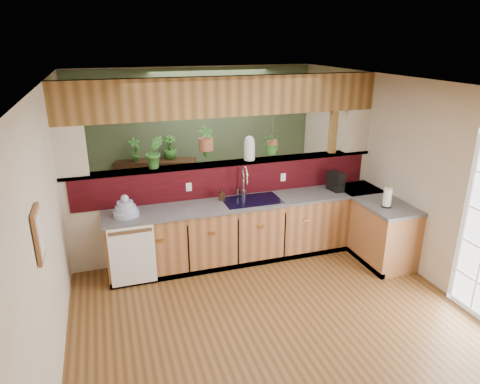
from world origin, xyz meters
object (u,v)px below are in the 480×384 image
object	(u,v)px
soap_dispenser	(222,194)
shelving_console	(157,185)
dish_stack	(126,209)
glass_jar	(249,148)
faucet	(244,181)
paper_towel	(387,198)
coffee_maker	(336,182)

from	to	relation	value
soap_dispenser	shelving_console	world-z (taller)	soap_dispenser
dish_stack	shelving_console	size ratio (longest dim) A/B	0.23
dish_stack	glass_jar	world-z (taller)	glass_jar
dish_stack	faucet	bearing A→B (deg)	5.94
dish_stack	soap_dispenser	distance (m)	1.35
dish_stack	paper_towel	bearing A→B (deg)	-12.97
faucet	shelving_console	xyz separation A→B (m)	(-0.99, 2.12, -0.65)
dish_stack	coffee_maker	world-z (taller)	same
faucet	glass_jar	size ratio (longest dim) A/B	1.32
faucet	shelving_console	bearing A→B (deg)	115.14
dish_stack	glass_jar	distance (m)	1.97
faucet	coffee_maker	distance (m)	1.43
soap_dispenser	dish_stack	bearing A→B (deg)	-173.38
paper_towel	glass_jar	xyz separation A→B (m)	(-1.59, 1.18, 0.54)
paper_towel	soap_dispenser	bearing A→B (deg)	155.63
soap_dispenser	coffee_maker	distance (m)	1.76
soap_dispenser	glass_jar	bearing A→B (deg)	25.70
paper_towel	shelving_console	world-z (taller)	paper_towel
dish_stack	paper_towel	size ratio (longest dim) A/B	1.16
coffee_maker	glass_jar	world-z (taller)	glass_jar
coffee_maker	glass_jar	bearing A→B (deg)	147.92
soap_dispenser	glass_jar	size ratio (longest dim) A/B	0.49
dish_stack	shelving_console	distance (m)	2.44
coffee_maker	paper_towel	distance (m)	0.87
faucet	coffee_maker	xyz separation A→B (m)	(1.41, -0.16, -0.12)
faucet	glass_jar	bearing A→B (deg)	54.79
dish_stack	soap_dispenser	xyz separation A→B (m)	(1.34, 0.16, -0.00)
glass_jar	dish_stack	bearing A→B (deg)	-167.87
soap_dispenser	glass_jar	xyz separation A→B (m)	(0.50, 0.24, 0.58)
soap_dispenser	glass_jar	world-z (taller)	glass_jar
soap_dispenser	shelving_console	distance (m)	2.29
soap_dispenser	paper_towel	size ratio (longest dim) A/B	0.62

